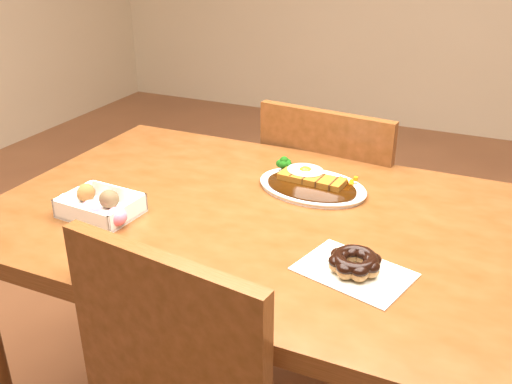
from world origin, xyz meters
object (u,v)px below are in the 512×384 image
at_px(pon_de_ring, 355,263).
at_px(table, 260,250).
at_px(chair_far, 336,219).
at_px(donut_box, 98,205).
at_px(katsu_curry_plate, 311,183).

bearing_deg(pon_de_ring, table, 149.62).
bearing_deg(chair_far, donut_box, 69.67).
xyz_separation_m(chair_far, katsu_curry_plate, (0.03, -0.37, 0.29)).
bearing_deg(table, katsu_curry_plate, 69.08).
relative_size(donut_box, pon_de_ring, 0.81).
height_order(katsu_curry_plate, pon_de_ring, katsu_curry_plate).
bearing_deg(table, chair_far, 86.78).
xyz_separation_m(katsu_curry_plate, pon_de_ring, (0.20, -0.32, 0.01)).
height_order(table, chair_far, chair_far).
bearing_deg(pon_de_ring, chair_far, 108.39).
height_order(donut_box, pon_de_ring, donut_box).
distance_m(table, donut_box, 0.38).
height_order(chair_far, pon_de_ring, chair_far).
relative_size(chair_far, katsu_curry_plate, 2.98).
xyz_separation_m(chair_far, pon_de_ring, (0.23, -0.69, 0.29)).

